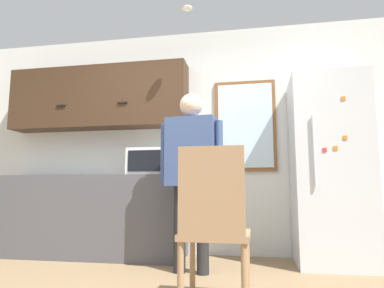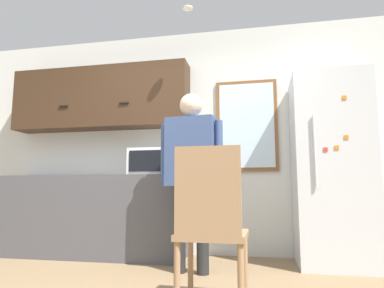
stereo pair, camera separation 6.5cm
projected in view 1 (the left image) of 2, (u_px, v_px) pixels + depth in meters
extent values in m
cube|color=silver|center=(185.00, 140.00, 4.17)|extent=(6.00, 0.06, 2.70)
cube|color=#4C4C51|center=(87.00, 215.00, 3.91)|extent=(2.25, 0.63, 0.90)
cube|color=#3D2819|center=(98.00, 98.00, 4.25)|extent=(2.25, 0.31, 0.77)
cube|color=black|center=(61.00, 105.00, 4.14)|extent=(0.12, 0.01, 0.01)
cube|color=black|center=(122.00, 102.00, 4.00)|extent=(0.12, 0.01, 0.01)
cube|color=white|center=(155.00, 162.00, 3.79)|extent=(0.53, 0.39, 0.29)
cube|color=black|center=(145.00, 161.00, 3.61)|extent=(0.37, 0.01, 0.22)
cube|color=#B2B2B2|center=(170.00, 160.00, 3.56)|extent=(0.07, 0.01, 0.23)
cylinder|color=black|center=(180.00, 229.00, 3.13)|extent=(0.11, 0.11, 0.77)
cylinder|color=black|center=(203.00, 229.00, 3.07)|extent=(0.11, 0.11, 0.77)
cube|color=#384C7A|center=(191.00, 152.00, 3.19)|extent=(0.47, 0.26, 0.64)
sphere|color=beige|center=(191.00, 105.00, 3.25)|extent=(0.22, 0.22, 0.22)
cylinder|color=#384C7A|center=(164.00, 153.00, 3.26)|extent=(0.07, 0.07, 0.57)
cylinder|color=#384C7A|center=(219.00, 151.00, 3.12)|extent=(0.07, 0.07, 0.57)
cube|color=silver|center=(330.00, 169.00, 3.47)|extent=(0.73, 0.68, 1.90)
cylinder|color=silver|center=(314.00, 151.00, 3.17)|extent=(0.02, 0.02, 0.66)
cube|color=orange|center=(345.00, 137.00, 3.15)|extent=(0.04, 0.01, 0.04)
cube|color=red|center=(325.00, 150.00, 3.17)|extent=(0.04, 0.01, 0.04)
cube|color=orange|center=(336.00, 148.00, 3.16)|extent=(0.04, 0.01, 0.04)
cube|color=orange|center=(343.00, 98.00, 3.20)|extent=(0.04, 0.01, 0.04)
cube|color=#997551|center=(216.00, 235.00, 2.24)|extent=(0.45, 0.45, 0.04)
cylinder|color=#997551|center=(247.00, 267.00, 2.36)|extent=(0.04, 0.04, 0.43)
cylinder|color=#997551|center=(192.00, 264.00, 2.43)|extent=(0.04, 0.04, 0.43)
cylinder|color=#997551|center=(245.00, 281.00, 1.99)|extent=(0.04, 0.04, 0.43)
cylinder|color=#997551|center=(180.00, 278.00, 2.06)|extent=(0.04, 0.04, 0.43)
cube|color=#997551|center=(211.00, 190.00, 2.09)|extent=(0.41, 0.04, 0.54)
cube|color=brown|center=(245.00, 126.00, 4.02)|extent=(0.71, 0.04, 1.07)
cube|color=silver|center=(245.00, 125.00, 4.00)|extent=(0.63, 0.01, 0.99)
cylinder|color=white|center=(187.00, 8.00, 3.68)|extent=(0.11, 0.11, 0.01)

